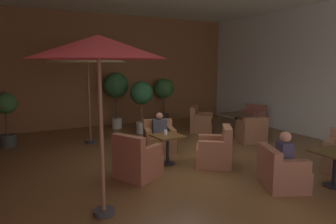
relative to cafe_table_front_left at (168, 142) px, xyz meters
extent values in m
cube|color=brown|center=(0.31, 0.05, -0.52)|extent=(9.99, 10.23, 0.02)
cube|color=brown|center=(0.31, 5.13, 1.54)|extent=(9.99, 0.08, 4.08)
cube|color=silver|center=(5.26, 0.05, 1.54)|extent=(0.08, 10.23, 4.08)
cylinder|color=black|center=(0.00, 0.00, -0.49)|extent=(0.36, 0.36, 0.02)
cylinder|color=black|center=(0.00, 0.00, -0.19)|extent=(0.07, 0.07, 0.64)
cube|color=#503316|center=(0.00, 0.00, 0.15)|extent=(0.67, 0.67, 0.03)
cube|color=brown|center=(0.86, -0.59, -0.29)|extent=(1.06, 1.07, 0.43)
cube|color=brown|center=(1.11, -0.76, 0.16)|extent=(0.57, 0.73, 0.48)
cube|color=brown|center=(0.65, -0.82, 0.03)|extent=(0.58, 0.46, 0.20)
cube|color=brown|center=(1.00, -0.31, 0.03)|extent=(0.58, 0.46, 0.20)
cube|color=brown|center=(0.29, 1.00, -0.29)|extent=(0.96, 0.94, 0.43)
cube|color=brown|center=(0.37, 1.29, 0.11)|extent=(0.79, 0.38, 0.38)
cube|color=brown|center=(0.59, 0.88, 0.02)|extent=(0.30, 0.60, 0.19)
cube|color=brown|center=(-0.03, 1.05, 0.02)|extent=(0.30, 0.60, 0.19)
cube|color=brown|center=(-0.93, -0.48, -0.28)|extent=(0.99, 1.00, 0.45)
cube|color=brown|center=(-1.18, -0.61, 0.18)|extent=(0.49, 0.74, 0.47)
cube|color=brown|center=(-1.03, -0.19, 0.06)|extent=(0.57, 0.38, 0.24)
cube|color=brown|center=(-0.75, -0.74, 0.06)|extent=(0.57, 0.38, 0.24)
cylinder|color=black|center=(3.46, 1.69, -0.49)|extent=(0.39, 0.39, 0.02)
cylinder|color=black|center=(3.46, 1.69, -0.19)|extent=(0.07, 0.07, 0.64)
cube|color=#4A3723|center=(3.46, 1.69, 0.15)|extent=(0.83, 0.83, 0.03)
cube|color=brown|center=(3.13, 0.63, -0.30)|extent=(0.90, 0.90, 0.42)
cube|color=brown|center=(3.04, 0.36, 0.09)|extent=(0.73, 0.37, 0.37)
cube|color=brown|center=(2.86, 0.75, 0.01)|extent=(0.30, 0.58, 0.20)
cube|color=brown|center=(3.42, 0.58, 0.01)|extent=(0.30, 0.58, 0.20)
cube|color=#915345|center=(4.51, 2.08, -0.30)|extent=(0.96, 0.97, 0.42)
cube|color=#915345|center=(4.78, 2.18, 0.12)|extent=(0.42, 0.77, 0.42)
cube|color=#915345|center=(4.58, 1.76, 0.02)|extent=(0.59, 0.32, 0.21)
cube|color=#915345|center=(4.36, 2.36, 0.02)|extent=(0.59, 0.32, 0.21)
cube|color=brown|center=(2.62, 2.42, -0.30)|extent=(1.07, 1.08, 0.40)
cube|color=brown|center=(2.41, 2.61, 0.13)|extent=(0.65, 0.71, 0.48)
cube|color=brown|center=(2.87, 2.65, 0.01)|extent=(0.51, 0.47, 0.23)
cube|color=brown|center=(2.43, 2.14, 0.01)|extent=(0.51, 0.47, 0.23)
cylinder|color=black|center=(2.13, -2.65, -0.49)|extent=(0.36, 0.36, 0.02)
cylinder|color=black|center=(2.13, -2.65, -0.19)|extent=(0.07, 0.07, 0.64)
cube|color=#473317|center=(2.13, -2.65, 0.15)|extent=(0.75, 0.75, 0.03)
cube|color=#8C5F45|center=(2.89, -2.01, 0.05)|extent=(0.57, 0.33, 0.24)
cube|color=brown|center=(1.25, -2.23, -0.30)|extent=(0.99, 1.04, 0.41)
cube|color=brown|center=(1.00, -2.12, 0.08)|extent=(0.48, 0.80, 0.36)
cube|color=brown|center=(1.42, -1.96, 0.01)|extent=(0.57, 0.38, 0.22)
cube|color=brown|center=(1.15, -2.55, 0.01)|extent=(0.57, 0.38, 0.22)
cylinder|color=#2D2D2D|center=(-1.10, 2.75, -0.47)|extent=(0.32, 0.32, 0.08)
cylinder|color=brown|center=(-1.10, 2.75, 0.82)|extent=(0.06, 0.06, 2.66)
cone|color=#D6BE84|center=(-1.10, 2.75, 2.02)|extent=(2.22, 2.22, 0.38)
cylinder|color=#2D2D2D|center=(-2.00, -1.70, -0.47)|extent=(0.32, 0.32, 0.08)
cylinder|color=brown|center=(-2.00, -1.70, 0.81)|extent=(0.06, 0.06, 2.64)
cone|color=#C5373D|center=(-2.00, -1.70, 2.01)|extent=(1.96, 1.96, 0.34)
cylinder|color=#323732|center=(-3.24, 3.38, -0.33)|extent=(0.43, 0.43, 0.35)
cylinder|color=brown|center=(-3.24, 3.38, 0.15)|extent=(0.06, 0.06, 0.63)
sphere|color=#30562A|center=(-3.24, 3.38, 0.72)|extent=(0.60, 0.60, 0.60)
cylinder|color=#3A3029|center=(2.31, 4.69, -0.35)|extent=(0.42, 0.42, 0.31)
cylinder|color=brown|center=(2.31, 4.69, 0.16)|extent=(0.06, 0.06, 0.70)
sphere|color=#336531|center=(2.31, 4.69, 0.83)|extent=(0.77, 0.77, 0.77)
cylinder|color=silver|center=(0.73, 3.23, -0.32)|extent=(0.38, 0.38, 0.37)
cylinder|color=brown|center=(0.73, 3.23, 0.19)|extent=(0.06, 0.06, 0.66)
sphere|color=#225831|center=(0.73, 3.23, 0.85)|extent=(0.76, 0.76, 0.76)
cylinder|color=silver|center=(0.24, 4.36, -0.32)|extent=(0.35, 0.35, 0.36)
cylinder|color=brown|center=(0.24, 4.36, 0.26)|extent=(0.06, 0.06, 0.81)
sphere|color=#2B5B31|center=(0.24, 4.36, 1.05)|extent=(0.90, 0.90, 0.90)
cube|color=#343044|center=(1.25, -2.23, 0.13)|extent=(0.33, 0.38, 0.46)
sphere|color=#AF7358|center=(1.25, -2.23, 0.46)|extent=(0.21, 0.21, 0.21)
cube|color=#393B43|center=(0.29, 1.00, 0.13)|extent=(0.41, 0.32, 0.43)
sphere|color=#8B5C4A|center=(0.29, 1.00, 0.43)|extent=(0.19, 0.19, 0.19)
cylinder|color=white|center=(-0.02, 0.07, 0.22)|extent=(0.08, 0.08, 0.11)
camera|label=1|loc=(-3.18, -6.00, 1.77)|focal=32.57mm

